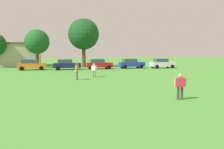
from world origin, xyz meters
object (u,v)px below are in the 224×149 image
parked_car_red_2 (99,64)px  parked_car_blue_3 (131,63)px  bystander_midfield (77,70)px  tree_right (37,42)px  parked_car_orange_0 (31,65)px  parked_car_navy_1 (66,64)px  parked_car_white_4 (162,63)px  adult_bystander (180,84)px  bystander_near_trees (94,69)px  tree_far_right (84,34)px

parked_car_red_2 → parked_car_blue_3: 5.80m
bystander_midfield → tree_right: (-4.65, 20.72, 3.59)m
parked_car_orange_0 → tree_right: bearing=82.1°
parked_car_navy_1 → parked_car_blue_3: size_ratio=1.00×
bystander_midfield → parked_car_orange_0: bearing=-160.4°
bystander_midfield → parked_car_blue_3: bystander_midfield is taller
parked_car_white_4 → tree_right: 22.49m
parked_car_navy_1 → tree_right: (-4.65, 6.30, 3.76)m
parked_car_blue_3 → bystander_midfield: bearing=-126.5°
parked_car_navy_1 → parked_car_red_2: size_ratio=1.00×
parked_car_navy_1 → tree_right: 8.69m
adult_bystander → parked_car_blue_3: parked_car_blue_3 is taller
parked_car_navy_1 → parked_car_blue_3: 11.15m
bystander_near_trees → parked_car_navy_1: bearing=144.5°
bystander_near_trees → parked_car_blue_3: bearing=99.7°
parked_car_white_4 → tree_right: size_ratio=0.63×
parked_car_red_2 → tree_far_right: size_ratio=0.48×
parked_car_red_2 → tree_far_right: tree_far_right is taller
bystander_midfield → parked_car_white_4: size_ratio=0.40×
adult_bystander → bystander_near_trees: 14.59m
adult_bystander → bystander_midfield: bearing=-60.3°
adult_bystander → parked_car_orange_0: 29.38m
adult_bystander → tree_far_right: bearing=-80.2°
parked_car_blue_3 → tree_far_right: bearing=141.3°
tree_far_right → tree_right: bearing=-178.3°
parked_car_white_4 → parked_car_blue_3: bearing=169.7°
parked_car_white_4 → tree_right: tree_right is taller
tree_right → parked_car_orange_0: bearing=-97.9°
parked_car_red_2 → parked_car_white_4: size_ratio=1.00×
parked_car_red_2 → parked_car_white_4: (11.16, -0.69, 0.00)m
bystander_near_trees → tree_right: bearing=154.6°
bystander_midfield → parked_car_red_2: 15.70m
adult_bystander → bystander_near_trees: bearing=-71.6°
parked_car_navy_1 → tree_far_right: bearing=60.3°
tree_far_right → parked_car_navy_1: bearing=-119.7°
adult_bystander → parked_car_navy_1: parked_car_navy_1 is taller
parked_car_orange_0 → parked_car_red_2: 10.76m
bystander_near_trees → parked_car_orange_0: 15.21m
bystander_near_trees → tree_right: (-6.86, 18.61, 3.68)m
parked_car_orange_0 → parked_car_blue_3: bearing=-0.8°
bystander_near_trees → parked_car_white_4: 18.64m
parked_car_white_4 → tree_far_right: size_ratio=0.48×
bystander_midfield → parked_car_white_4: 21.69m
parked_car_white_4 → bystander_near_trees: bearing=-140.1°
parked_car_navy_1 → parked_car_white_4: (16.50, -0.35, 0.00)m
adult_bystander → parked_car_blue_3: 27.98m
parked_car_blue_3 → tree_far_right: 10.82m
bystander_midfield → tree_right: size_ratio=0.25×
parked_car_blue_3 → adult_bystander: bearing=-102.9°
parked_car_navy_1 → tree_far_right: (3.74, 6.55, 5.24)m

